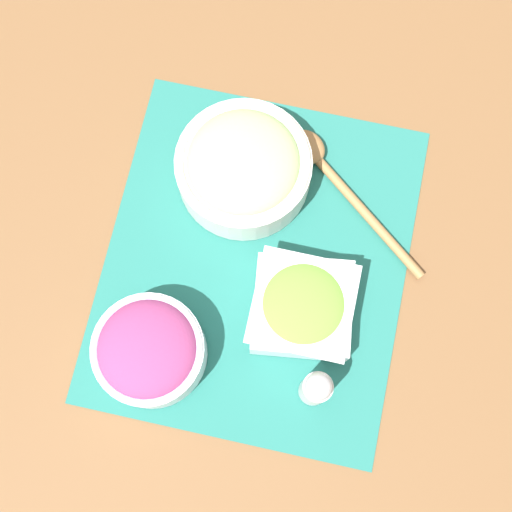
% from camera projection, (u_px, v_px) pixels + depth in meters
% --- Properties ---
extents(ground_plane, '(3.00, 3.00, 0.00)m').
position_uv_depth(ground_plane, '(256.00, 262.00, 0.90)').
color(ground_plane, brown).
extents(placemat, '(0.44, 0.38, 0.00)m').
position_uv_depth(placemat, '(256.00, 262.00, 0.90)').
color(placemat, '#236B60').
rests_on(placemat, ground_plane).
extents(lettuce_bowl, '(0.13, 0.13, 0.06)m').
position_uv_depth(lettuce_bowl, '(302.00, 307.00, 0.85)').
color(lettuce_bowl, white).
rests_on(lettuce_bowl, placemat).
extents(cucumber_bowl, '(0.17, 0.17, 0.08)m').
position_uv_depth(cucumber_bowl, '(244.00, 167.00, 0.89)').
color(cucumber_bowl, silver).
rests_on(cucumber_bowl, placemat).
extents(onion_bowl, '(0.13, 0.13, 0.08)m').
position_uv_depth(onion_bowl, '(149.00, 350.00, 0.83)').
color(onion_bowl, silver).
rests_on(onion_bowl, placemat).
extents(wooden_spoon, '(0.17, 0.21, 0.02)m').
position_uv_depth(wooden_spoon, '(332.00, 174.00, 0.92)').
color(wooden_spoon, '#9E7042').
rests_on(wooden_spoon, placemat).
extents(pepper_shaker, '(0.03, 0.03, 0.11)m').
position_uv_depth(pepper_shaker, '(316.00, 389.00, 0.81)').
color(pepper_shaker, silver).
rests_on(pepper_shaker, placemat).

